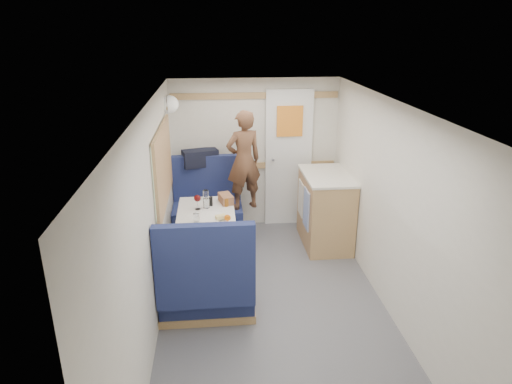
{
  "coord_description": "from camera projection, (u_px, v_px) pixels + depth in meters",
  "views": [
    {
      "loc": [
        -0.53,
        -3.61,
        2.64
      ],
      "look_at": [
        -0.11,
        0.9,
        0.96
      ],
      "focal_mm": 32.0,
      "sensor_mm": 36.0,
      "label": 1
    }
  ],
  "objects": [
    {
      "name": "dinette_table",
      "position": [
        207.0,
        224.0,
        5.01
      ],
      "size": [
        0.62,
        0.92,
        0.72
      ],
      "color": "white",
      "rests_on": "floor"
    },
    {
      "name": "beer_glass",
      "position": [
        226.0,
        202.0,
        5.1
      ],
      "size": [
        0.06,
        0.06,
        0.09
      ],
      "primitive_type": "cylinder",
      "color": "#8D4F14",
      "rests_on": "dinette_table"
    },
    {
      "name": "orange_fruit",
      "position": [
        228.0,
        218.0,
        4.67
      ],
      "size": [
        0.07,
        0.07,
        0.07
      ],
      "primitive_type": "sphere",
      "color": "#DE4909",
      "rests_on": "tray"
    },
    {
      "name": "rear_door",
      "position": [
        288.0,
        156.0,
        6.11
      ],
      "size": [
        0.62,
        0.12,
        1.86
      ],
      "color": "white",
      "rests_on": "wall_back"
    },
    {
      "name": "duffel_bag",
      "position": [
        200.0,
        158.0,
        5.9
      ],
      "size": [
        0.49,
        0.33,
        0.21
      ],
      "primitive_type": "cube",
      "rotation": [
        0.0,
        0.0,
        0.28
      ],
      "color": "black",
      "rests_on": "ledge"
    },
    {
      "name": "bench_near",
      "position": [
        207.0,
        288.0,
        4.3
      ],
      "size": [
        0.9,
        0.59,
        1.05
      ],
      "color": "navy",
      "rests_on": "floor"
    },
    {
      "name": "tumbler_right",
      "position": [
        206.0,
        203.0,
        5.04
      ],
      "size": [
        0.07,
        0.07,
        0.11
      ],
      "primitive_type": "cylinder",
      "color": "white",
      "rests_on": "dinette_table"
    },
    {
      "name": "ceiling",
      "position": [
        280.0,
        109.0,
        3.64
      ],
      "size": [
        4.5,
        4.5,
        0.0
      ],
      "primitive_type": "plane",
      "rotation": [
        3.14,
        0.0,
        0.0
      ],
      "color": "silver",
      "rests_on": "wall_back"
    },
    {
      "name": "wall_left",
      "position": [
        151.0,
        228.0,
        3.89
      ],
      "size": [
        0.02,
        4.5,
        2.0
      ],
      "primitive_type": "cube",
      "color": "silver",
      "rests_on": "floor"
    },
    {
      "name": "person",
      "position": [
        244.0,
        160.0,
        5.57
      ],
      "size": [
        0.52,
        0.43,
        1.24
      ],
      "primitive_type": "imported",
      "rotation": [
        0.0,
        0.0,
        3.48
      ],
      "color": "brown",
      "rests_on": "bench_far"
    },
    {
      "name": "wall_right",
      "position": [
        400.0,
        219.0,
        4.08
      ],
      "size": [
        0.02,
        4.5,
        2.0
      ],
      "primitive_type": "cube",
      "color": "silver",
      "rests_on": "floor"
    },
    {
      "name": "tumbler_left",
      "position": [
        196.0,
        218.0,
        4.66
      ],
      "size": [
        0.06,
        0.06,
        0.1
      ],
      "primitive_type": "cylinder",
      "color": "white",
      "rests_on": "dinette_table"
    },
    {
      "name": "oak_trim_high",
      "position": [
        255.0,
        96.0,
        5.8
      ],
      "size": [
        2.15,
        0.02,
        0.08
      ],
      "primitive_type": "cube",
      "color": "#A17548",
      "rests_on": "wall_back"
    },
    {
      "name": "oak_trim_low",
      "position": [
        255.0,
        166.0,
        6.12
      ],
      "size": [
        2.15,
        0.02,
        0.08
      ],
      "primitive_type": "cube",
      "color": "#A17548",
      "rests_on": "wall_back"
    },
    {
      "name": "wine_glass",
      "position": [
        197.0,
        199.0,
        4.98
      ],
      "size": [
        0.08,
        0.08,
        0.17
      ],
      "color": "white",
      "rests_on": "dinette_table"
    },
    {
      "name": "galley_counter",
      "position": [
        325.0,
        209.0,
        5.69
      ],
      "size": [
        0.57,
        0.92,
        0.92
      ],
      "color": "#A17548",
      "rests_on": "floor"
    },
    {
      "name": "side_window",
      "position": [
        163.0,
        166.0,
        4.74
      ],
      "size": [
        0.04,
        1.3,
        0.72
      ],
      "primitive_type": "cube",
      "color": "#9CAD93",
      "rests_on": "wall_left"
    },
    {
      "name": "cheese_block",
      "position": [
        221.0,
        217.0,
        4.73
      ],
      "size": [
        0.12,
        0.1,
        0.04
      ],
      "primitive_type": "cube",
      "rotation": [
        0.0,
        0.0,
        0.34
      ],
      "color": "#EBDF87",
      "rests_on": "tray"
    },
    {
      "name": "pepper_grinder",
      "position": [
        211.0,
        201.0,
        5.1
      ],
      "size": [
        0.04,
        0.04,
        0.1
      ],
      "primitive_type": "cylinder",
      "color": "black",
      "rests_on": "dinette_table"
    },
    {
      "name": "tray",
      "position": [
        209.0,
        218.0,
        4.78
      ],
      "size": [
        0.33,
        0.38,
        0.02
      ],
      "primitive_type": "cube",
      "rotation": [
        0.0,
        0.0,
        -0.34
      ],
      "color": "white",
      "rests_on": "dinette_table"
    },
    {
      "name": "floor",
      "position": [
        276.0,
        319.0,
        4.33
      ],
      "size": [
        4.5,
        4.5,
        0.0
      ],
      "primitive_type": "plane",
      "color": "#515156",
      "rests_on": "ground"
    },
    {
      "name": "dome_light",
      "position": [
        170.0,
        104.0,
        5.36
      ],
      "size": [
        0.2,
        0.2,
        0.2
      ],
      "primitive_type": "sphere",
      "color": "white",
      "rests_on": "wall_left"
    },
    {
      "name": "wall_back",
      "position": [
        255.0,
        154.0,
        6.09
      ],
      "size": [
        2.2,
        0.02,
        2.0
      ],
      "primitive_type": "cube",
      "color": "silver",
      "rests_on": "floor"
    },
    {
      "name": "bread_loaf",
      "position": [
        226.0,
        199.0,
        5.19
      ],
      "size": [
        0.18,
        0.26,
        0.1
      ],
      "primitive_type": "cube",
      "rotation": [
        0.0,
        0.0,
        0.26
      ],
      "color": "brown",
      "rests_on": "dinette_table"
    },
    {
      "name": "bench_far",
      "position": [
        208.0,
        216.0,
        5.91
      ],
      "size": [
        0.9,
        0.59,
        1.05
      ],
      "color": "navy",
      "rests_on": "floor"
    },
    {
      "name": "ledge",
      "position": [
        206.0,
        167.0,
        5.95
      ],
      "size": [
        0.9,
        0.14,
        0.04
      ],
      "primitive_type": "cube",
      "color": "#A17548",
      "rests_on": "bench_far"
    },
    {
      "name": "tumbler_mid",
      "position": [
        206.0,
        195.0,
        5.29
      ],
      "size": [
        0.07,
        0.07,
        0.11
      ],
      "primitive_type": "cylinder",
      "color": "white",
      "rests_on": "dinette_table"
    }
  ]
}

